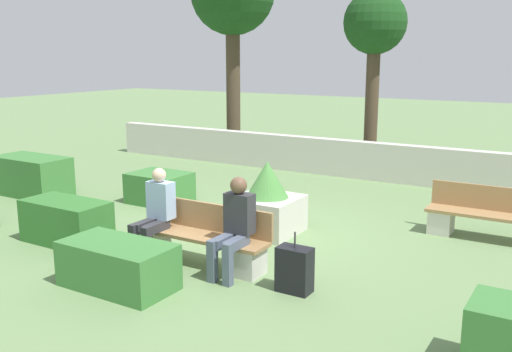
% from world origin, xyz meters
% --- Properties ---
extents(ground_plane, '(60.00, 60.00, 0.00)m').
position_xyz_m(ground_plane, '(0.00, 0.00, 0.00)').
color(ground_plane, '#6B8956').
extents(perimeter_wall, '(14.46, 0.30, 0.89)m').
position_xyz_m(perimeter_wall, '(0.00, 5.18, 0.44)').
color(perimeter_wall, beige).
rests_on(perimeter_wall, ground_plane).
extents(bench_front, '(2.13, 0.48, 0.83)m').
position_xyz_m(bench_front, '(0.27, -1.33, 0.33)').
color(bench_front, '#A37A4C').
rests_on(bench_front, ground_plane).
extents(bench_left_side, '(1.83, 0.49, 0.83)m').
position_xyz_m(bench_left_side, '(3.53, 1.88, 0.32)').
color(bench_left_side, '#A37A4C').
rests_on(bench_left_side, ground_plane).
extents(person_seated_man, '(0.38, 0.64, 1.33)m').
position_xyz_m(person_seated_man, '(0.95, -1.47, 0.73)').
color(person_seated_man, '#515B70').
rests_on(person_seated_man, ground_plane).
extents(person_seated_woman, '(0.38, 0.64, 1.30)m').
position_xyz_m(person_seated_woman, '(-0.41, -1.48, 0.71)').
color(person_seated_woman, '#333338').
rests_on(person_seated_woman, ground_plane).
extents(hedge_block_near_right, '(1.65, 0.85, 0.81)m').
position_xyz_m(hedge_block_near_right, '(-5.14, 0.06, 0.41)').
color(hedge_block_near_right, '#3D7A38').
rests_on(hedge_block_near_right, ground_plane).
extents(hedge_block_mid_right, '(1.46, 0.77, 0.59)m').
position_xyz_m(hedge_block_mid_right, '(-0.09, -2.58, 0.29)').
color(hedge_block_mid_right, '#3D7A38').
rests_on(hedge_block_mid_right, ground_plane).
extents(hedge_block_far_left, '(1.39, 0.71, 0.67)m').
position_xyz_m(hedge_block_far_left, '(-2.05, -1.70, 0.34)').
color(hedge_block_far_left, '#33702D').
rests_on(hedge_block_far_left, ground_plane).
extents(hedge_block_far_right, '(1.14, 0.88, 0.60)m').
position_xyz_m(hedge_block_far_right, '(-2.42, 0.94, 0.30)').
color(hedge_block_far_right, '#3D7A38').
rests_on(hedge_block_far_right, ground_plane).
extents(planter_corner_left, '(1.01, 1.01, 1.20)m').
position_xyz_m(planter_corner_left, '(0.37, 0.37, 0.50)').
color(planter_corner_left, beige).
rests_on(planter_corner_left, ground_plane).
extents(suitcase, '(0.43, 0.26, 0.78)m').
position_xyz_m(suitcase, '(1.88, -1.55, 0.29)').
color(suitcase, black).
rests_on(suitcase, ground_plane).
extents(tree_center_left, '(1.57, 1.57, 4.45)m').
position_xyz_m(tree_center_left, '(-0.09, 6.44, 3.49)').
color(tree_center_left, '#473828').
rests_on(tree_center_left, ground_plane).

